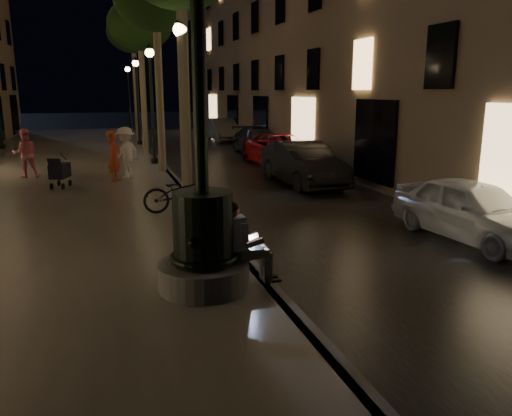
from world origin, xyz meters
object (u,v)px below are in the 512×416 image
object	(u,v)px
lamp_curb_d	(129,90)
tree_third	(140,26)
tree_far	(133,33)
pedestrian_pink	(25,153)
bicycle	(181,192)
seated_man_laptop	(242,240)
car_front	(473,210)
car_fifth	(223,130)
stroller	(60,171)
lamp_curb_b	(151,89)
car_second	(303,164)
fountain_lamppost	(203,224)
car_third	(281,150)
car_rear	(258,141)
lamp_curb_a	(182,88)
pedestrian_white	(126,153)
lamp_curb_c	(137,90)
pedestrian_red	(114,156)

from	to	relation	value
lamp_curb_d	tree_third	bearing A→B (deg)	-90.00
tree_far	pedestrian_pink	world-z (taller)	tree_far
lamp_curb_d	bicycle	distance (m)	25.08
tree_third	lamp_curb_d	distance (m)	12.35
seated_man_laptop	car_front	distance (m)	5.75
tree_far	car_fifth	size ratio (longest dim) A/B	1.71
lamp_curb_d	stroller	bearing A→B (deg)	-99.29
seated_man_laptop	tree_far	bearing A→B (deg)	89.60
lamp_curb_b	car_second	distance (m)	7.47
fountain_lamppost	car_third	bearing A→B (deg)	65.40
tree_far	car_fifth	bearing A→B (deg)	6.18
car_rear	car_fifth	distance (m)	7.59
tree_far	bicycle	distance (m)	19.80
lamp_curb_a	car_third	world-z (taller)	lamp_curb_a
car_front	pedestrian_white	xyz separation A→B (m)	(-6.75, 9.20, 0.41)
car_second	seated_man_laptop	bearing A→B (deg)	-119.51
tree_far	pedestrian_white	world-z (taller)	tree_far
seated_man_laptop	tree_far	size ratio (longest dim) A/B	0.18
stroller	car_fifth	bearing A→B (deg)	77.00
lamp_curb_a	pedestrian_white	world-z (taller)	lamp_curb_a
bicycle	tree_far	bearing A→B (deg)	-0.45
fountain_lamppost	car_fifth	bearing A→B (deg)	75.85
stroller	lamp_curb_c	bearing A→B (deg)	92.27
car_rear	lamp_curb_c	bearing A→B (deg)	138.76
fountain_lamppost	pedestrian_pink	distance (m)	12.42
car_third	pedestrian_white	distance (m)	6.94
tree_third	lamp_curb_c	xyz separation A→B (m)	(0.00, 4.00, -2.90)
tree_third	car_front	distance (m)	18.26
car_third	car_second	bearing A→B (deg)	-99.76
seated_man_laptop	car_third	distance (m)	14.03
fountain_lamppost	pedestrian_red	bearing A→B (deg)	95.73
lamp_curb_d	seated_man_laptop	bearing A→B (deg)	-90.17
fountain_lamppost	bicycle	xyz separation A→B (m)	(0.44, 5.05, -0.52)
seated_man_laptop	pedestrian_white	xyz separation A→B (m)	(-1.20, 10.66, 0.18)
pedestrian_white	tree_third	bearing A→B (deg)	-144.84
lamp_curb_b	car_front	distance (m)	13.92
lamp_curb_c	car_second	world-z (taller)	lamp_curb_c
car_front	pedestrian_pink	size ratio (longest dim) A/B	2.29
fountain_lamppost	seated_man_laptop	bearing A→B (deg)	0.00
car_front	car_third	distance (m)	11.52
car_front	car_second	bearing A→B (deg)	92.51
lamp_curb_b	seated_man_laptop	bearing A→B (deg)	-90.36
seated_man_laptop	car_second	xyz separation A→B (m)	(4.55, 8.56, -0.16)
tree_far	car_third	size ratio (longest dim) A/B	1.52
fountain_lamppost	car_rear	distance (m)	18.10
tree_far	stroller	size ratio (longest dim) A/B	7.04
lamp_curb_a	car_third	bearing A→B (deg)	53.08
lamp_curb_c	car_front	bearing A→B (deg)	-75.10
stroller	car_third	world-z (taller)	car_third
tree_far	pedestrian_white	bearing A→B (deg)	-95.86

